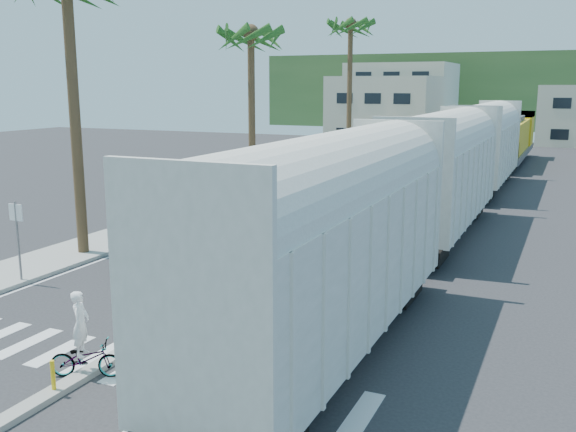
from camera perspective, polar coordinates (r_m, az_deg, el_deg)
The scene contains 16 objects.
ground at distance 18.96m, azimuth -11.52°, elevation -10.29°, with size 140.00×140.00×0.00m, color #28282B.
sidewalk at distance 44.08m, azimuth -1.60°, elevation 2.54°, with size 3.00×90.00×0.15m, color gray.
rails at distance 43.11m, azimuth 16.60°, elevation 1.79°, with size 1.56×100.00×0.06m.
median at distance 36.38m, azimuth 7.04°, elevation 0.54°, with size 0.45×60.00×0.85m.
crosswalk at distance 17.51m, azimuth -15.40°, elevation -12.35°, with size 14.00×2.20×0.01m, color silver.
lane_markings at distance 41.76m, azimuth 6.27°, elevation 1.87°, with size 9.42×90.00×0.01m.
freight_train at distance 36.04m, azimuth 15.38°, elevation 4.65°, with size 3.00×60.94×5.85m.
palm_trees at distance 41.47m, azimuth -2.61°, elevation 16.84°, with size 3.50×37.20×13.75m.
street_sign at distance 24.55m, azimuth -22.93°, elevation -1.14°, with size 0.60×0.08×3.00m.
buildings at distance 87.53m, azimuth 13.26°, elevation 9.54°, with size 38.00×27.00×10.00m.
hillside at distance 114.67m, azimuth 19.29°, elevation 10.43°, with size 80.00×20.00×12.00m, color #385628.
car_lead at distance 25.79m, azimuth -10.11°, elevation -2.42°, with size 2.11×4.94×1.66m, color black.
car_second at distance 29.09m, azimuth -5.46°, elevation -0.96°, with size 1.59×4.29×1.40m, color black.
car_third at distance 33.88m, azimuth -1.28°, elevation 0.83°, with size 2.20×4.77×1.35m, color black.
car_rear at distance 39.26m, azimuth 3.53°, elevation 2.20°, with size 2.21×4.49×1.22m, color #ABAEB1.
cyclist at distance 16.61m, azimuth -17.60°, elevation -11.33°, with size 1.87×2.21×2.17m.
Camera 1 is at (10.46, -14.19, 6.98)m, focal length 40.00 mm.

